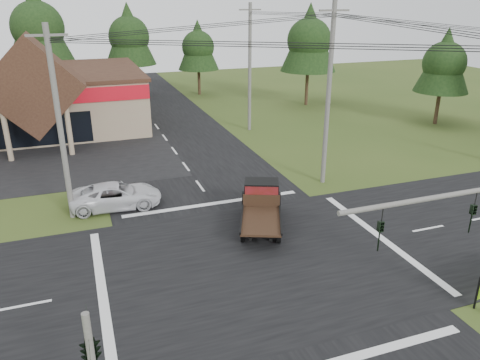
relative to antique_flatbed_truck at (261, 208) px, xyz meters
name	(u,v)px	position (x,y,z in m)	size (l,w,h in m)	color
ground	(255,262)	(-1.59, -3.22, -1.15)	(120.00, 120.00, 0.00)	#34481A
road_ns	(255,262)	(-1.59, -3.22, -1.14)	(12.00, 120.00, 0.02)	black
road_ew	(255,262)	(-1.59, -3.22, -1.14)	(120.00, 12.00, 0.02)	black
traffic_signal_corner	(89,337)	(-9.09, -10.55, 2.37)	(0.53, 2.48, 4.40)	#595651
utility_pole_nw	(60,125)	(-9.59, 4.78, 4.24)	(2.00, 0.30, 10.50)	#595651
utility_pole_ne	(328,95)	(6.41, 4.78, 4.74)	(2.00, 0.30, 11.50)	#595651
utility_pole_n	(250,67)	(6.41, 18.78, 4.59)	(2.00, 0.30, 11.20)	#595651
tree_row_c	(37,25)	(-11.59, 37.78, 7.57)	(7.28, 7.28, 13.13)	#332316
tree_row_d	(129,34)	(-1.59, 38.78, 6.23)	(6.16, 6.16, 11.11)	#332316
tree_row_e	(198,45)	(6.41, 36.78, 4.88)	(5.04, 5.04, 9.09)	#332316
tree_side_ne	(309,38)	(16.41, 26.78, 6.23)	(6.16, 6.16, 11.11)	#332316
tree_side_e_near	(445,61)	(24.41, 14.78, 4.88)	(5.04, 5.04, 9.09)	#332316
antique_flatbed_truck	(261,208)	(0.00, 0.00, 0.00)	(2.10, 5.50, 2.30)	#52170B
white_pickup	(116,196)	(-7.09, 5.30, -0.42)	(2.43, 5.27, 1.46)	silver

